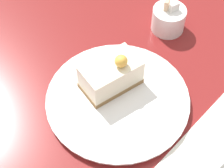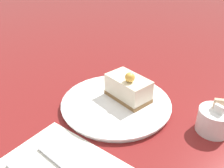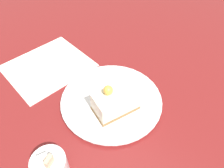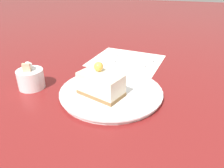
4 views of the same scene
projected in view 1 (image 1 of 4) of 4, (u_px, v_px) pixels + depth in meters
ground_plane at (131, 101)px, 0.69m from camera, size 4.00×4.00×0.00m
plate at (118, 99)px, 0.68m from camera, size 0.26×0.26×0.01m
cake_slice at (111, 74)px, 0.67m from camera, size 0.09×0.12×0.08m
sugar_bowl at (168, 19)px, 0.78m from camera, size 0.07×0.07×0.07m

